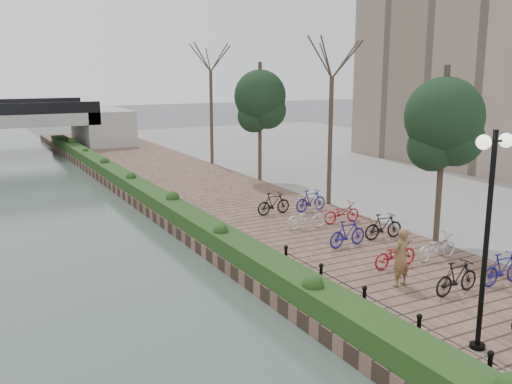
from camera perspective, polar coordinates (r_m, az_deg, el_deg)
promenade at (r=27.11m, az=-1.53°, el=-1.95°), size 8.00×75.00×0.50m
inland_pavement at (r=36.95m, az=21.27°, el=0.99°), size 24.00×75.00×0.50m
hedge at (r=28.00m, az=-10.08°, el=-0.52°), size 1.10×56.00×0.60m
chain_fence at (r=13.53m, az=18.96°, el=-14.67°), size 0.10×14.10×0.70m
lamppost at (r=13.45m, az=22.39°, el=-0.27°), size 1.02×0.32×5.05m
pedestrian at (r=17.47m, az=14.28°, el=-6.35°), size 0.70×0.51×1.78m
bicycle_parking at (r=20.61m, az=13.35°, el=-4.69°), size 2.40×14.69×1.00m
street_trees at (r=24.65m, az=11.90°, el=4.53°), size 3.20×37.12×6.80m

